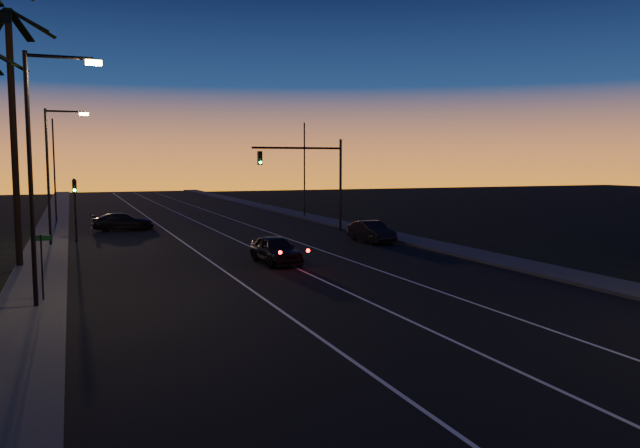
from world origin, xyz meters
name	(u,v)px	position (x,y,z in m)	size (l,w,h in m)	color
road	(258,255)	(0.00, 30.00, 0.01)	(20.00, 170.00, 0.01)	black
sidewalk_left	(42,265)	(-11.20, 30.00, 0.08)	(2.40, 170.00, 0.16)	#353533
sidewalk_right	(428,244)	(11.20, 30.00, 0.08)	(2.40, 170.00, 0.16)	#353533
lane_stripe_left	(205,257)	(-3.00, 30.00, 0.02)	(0.12, 160.00, 0.01)	silver
lane_stripe_mid	(266,254)	(0.50, 30.00, 0.02)	(0.12, 160.00, 0.01)	silver
lane_stripe_right	(323,251)	(4.00, 30.00, 0.02)	(0.12, 160.00, 0.01)	silver
palm_far	(13,113)	(-12.20, 30.00, 7.61)	(4.25, 4.16, 12.53)	black
streetlight_left_near	(39,159)	(-10.70, 20.00, 5.32)	(2.55, 0.26, 9.00)	black
streetlight_left_far	(53,165)	(-10.69, 38.00, 5.06)	(2.55, 0.26, 8.50)	black
street_sign	(42,260)	(-10.80, 21.00, 1.66)	(0.70, 0.06, 2.60)	black
signal_mast	(312,168)	(7.14, 39.99, 4.78)	(7.10, 0.41, 7.00)	black
signal_post	(75,198)	(-9.50, 39.98, 2.89)	(0.28, 0.37, 4.20)	black
far_pole_left	(54,171)	(-11.00, 55.00, 4.50)	(0.14, 0.14, 9.00)	black
far_pole_right	(304,170)	(11.00, 52.00, 4.50)	(0.14, 0.14, 9.00)	black
lead_car	(276,250)	(0.00, 26.64, 0.73)	(1.93, 4.81, 1.44)	black
right_car	(372,232)	(8.52, 32.65, 0.70)	(1.69, 4.27, 1.38)	black
cross_car	(123,222)	(-6.08, 46.16, 0.69)	(4.70, 2.01, 1.35)	black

